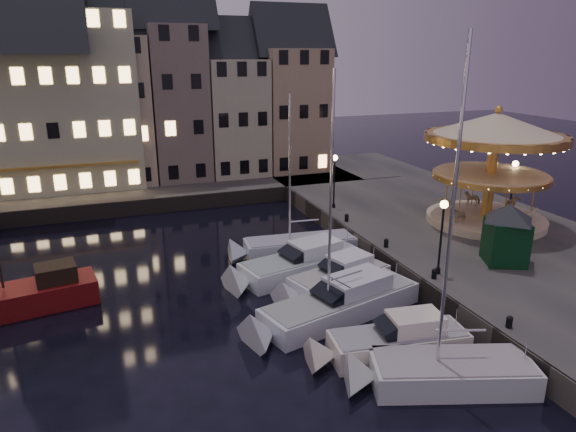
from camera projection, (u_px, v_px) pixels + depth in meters
name	position (u px, v px, depth m)	size (l,w,h in m)	color
ground	(325.00, 326.00, 25.31)	(160.00, 160.00, 0.00)	black
quay_east	(476.00, 240.00, 35.09)	(16.00, 56.00, 1.30)	#474442
quay_north	(123.00, 191.00, 47.54)	(44.00, 12.00, 1.30)	#474442
quaywall_e	(373.00, 255.00, 32.46)	(0.15, 44.00, 1.30)	#47423A
quaywall_n	(152.00, 206.00, 42.83)	(48.00, 0.15, 1.30)	#47423A
streetlamp_b	(442.00, 226.00, 27.36)	(0.44, 0.44, 4.17)	black
streetlamp_c	(334.00, 174.00, 39.44)	(0.44, 0.44, 4.17)	black
streetlamp_d	(513.00, 180.00, 37.34)	(0.44, 0.44, 4.17)	black
bollard_a	(509.00, 321.00, 22.53)	(0.30, 0.30, 0.57)	black
bollard_b	(434.00, 273.00, 27.45)	(0.30, 0.30, 0.57)	black
bollard_c	(386.00, 242.00, 31.92)	(0.30, 0.30, 0.57)	black
bollard_d	(347.00, 217.00, 36.84)	(0.30, 0.30, 0.57)	black
townhouse_nb	(41.00, 108.00, 45.04)	(6.16, 8.00, 13.80)	gray
townhouse_nc	(113.00, 100.00, 46.87)	(6.82, 8.00, 14.80)	tan
townhouse_nd	(176.00, 93.00, 48.61)	(5.50, 8.00, 15.80)	#75685E
townhouse_ne	(232.00, 107.00, 50.86)	(6.16, 8.00, 12.80)	#AEA88C
townhouse_nf	(290.00, 100.00, 52.70)	(6.82, 8.00, 13.80)	tan
hotel_corner	(39.00, 90.00, 44.60)	(17.60, 9.00, 16.80)	#BCC19A
motorboat_a	(438.00, 373.00, 20.63)	(7.52, 4.57, 12.55)	silver
motorboat_b	(389.00, 344.00, 22.56)	(7.22, 2.83, 2.15)	beige
motorboat_c	(335.00, 305.00, 25.92)	(9.79, 4.87, 13.03)	silver
motorboat_d	(334.00, 281.00, 28.79)	(7.05, 4.01, 2.15)	silver
motorboat_e	(297.00, 265.00, 30.91)	(8.80, 4.34, 2.15)	silver
motorboat_f	(292.00, 247.00, 34.09)	(8.49, 2.90, 11.22)	silver
red_fishing_boat	(31.00, 296.00, 26.84)	(7.10, 3.41, 5.74)	maroon
carousel	(494.00, 147.00, 35.03)	(9.40, 9.40, 8.22)	#CCB890
ticket_kiosk	(508.00, 224.00, 28.93)	(3.39, 3.39, 3.97)	black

